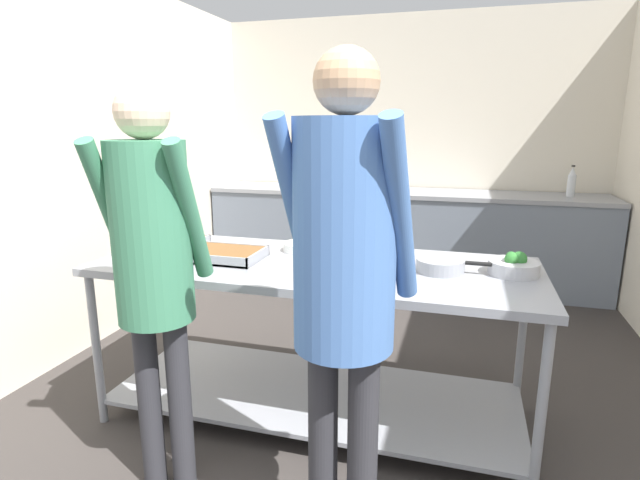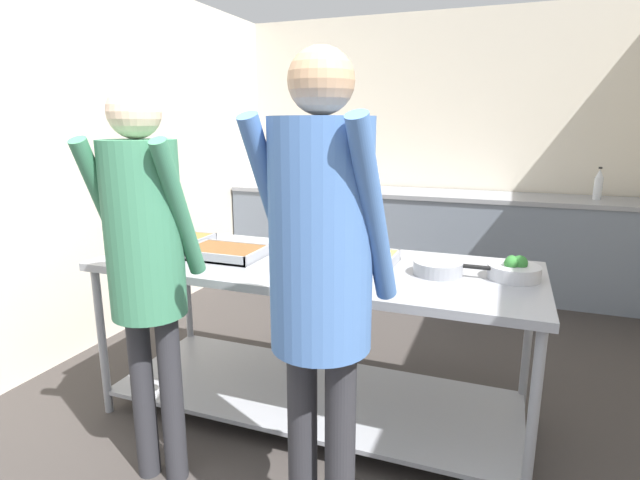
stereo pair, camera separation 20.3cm
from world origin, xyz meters
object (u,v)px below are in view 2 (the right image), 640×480
(guest_serving_right, at_px, (321,262))
(serving_tray_greens, at_px, (225,253))
(sauce_pan, at_px, (438,267))
(water_bottle, at_px, (598,185))
(serving_tray_vegetables, at_px, (176,241))
(broccoli_bowl, at_px, (514,270))
(guest_serving_left, at_px, (145,246))
(serving_tray_roast, at_px, (358,258))
(plate_stack, at_px, (306,247))

(guest_serving_right, bearing_deg, serving_tray_greens, 137.55)
(sauce_pan, relative_size, guest_serving_right, 0.21)
(water_bottle, bearing_deg, serving_tray_vegetables, -135.68)
(serving_tray_vegetables, bearing_deg, broccoli_bowl, -0.17)
(guest_serving_left, bearing_deg, guest_serving_right, -8.41)
(serving_tray_vegetables, relative_size, water_bottle, 1.30)
(serving_tray_vegetables, distance_m, serving_tray_roast, 1.13)
(serving_tray_roast, distance_m, sauce_pan, 0.42)
(broccoli_bowl, xyz_separation_m, water_bottle, (0.68, 2.51, 0.15))
(guest_serving_right, bearing_deg, guest_serving_left, 171.59)
(serving_tray_greens, xyz_separation_m, sauce_pan, (1.13, 0.09, 0.01))
(serving_tray_greens, relative_size, broccoli_bowl, 1.70)
(plate_stack, height_order, serving_tray_roast, serving_tray_roast)
(plate_stack, distance_m, water_bottle, 2.97)
(serving_tray_roast, xyz_separation_m, broccoli_bowl, (0.76, 0.00, 0.02))
(broccoli_bowl, distance_m, guest_serving_left, 1.65)
(serving_tray_roast, bearing_deg, serving_tray_vegetables, 179.68)
(serving_tray_greens, bearing_deg, guest_serving_left, -88.03)
(guest_serving_right, distance_m, water_bottle, 3.66)
(plate_stack, xyz_separation_m, serving_tray_roast, (0.35, -0.15, 0.00))
(plate_stack, bearing_deg, water_bottle, 52.93)
(serving_tray_vegetables, bearing_deg, water_bottle, 44.32)
(serving_tray_greens, height_order, plate_stack, serving_tray_greens)
(water_bottle, bearing_deg, broccoli_bowl, -105.11)
(guest_serving_left, bearing_deg, sauce_pan, 33.74)
(water_bottle, bearing_deg, sauce_pan, -111.65)
(water_bottle, bearing_deg, guest_serving_right, -110.76)
(sauce_pan, bearing_deg, guest_serving_left, -146.26)
(guest_serving_left, xyz_separation_m, guest_serving_right, (0.82, -0.12, 0.05))
(sauce_pan, distance_m, guest_serving_right, 0.93)
(guest_serving_left, relative_size, water_bottle, 6.10)
(serving_tray_greens, height_order, guest_serving_left, guest_serving_left)
(water_bottle, bearing_deg, plate_stack, -127.07)
(plate_stack, height_order, water_bottle, water_bottle)
(serving_tray_vegetables, xyz_separation_m, serving_tray_greens, (0.42, -0.14, 0.00))
(serving_tray_greens, bearing_deg, plate_stack, 38.64)
(serving_tray_greens, height_order, water_bottle, water_bottle)
(broccoli_bowl, bearing_deg, sauce_pan, -171.22)
(plate_stack, bearing_deg, serving_tray_greens, -141.36)
(serving_tray_greens, height_order, serving_tray_roast, same)
(serving_tray_greens, distance_m, sauce_pan, 1.13)
(sauce_pan, height_order, guest_serving_right, guest_serving_right)
(serving_tray_roast, height_order, sauce_pan, sauce_pan)
(serving_tray_vegetables, bearing_deg, guest_serving_left, -60.72)
(broccoli_bowl, height_order, guest_serving_left, guest_serving_left)
(serving_tray_roast, xyz_separation_m, sauce_pan, (0.42, -0.05, 0.01))
(serving_tray_vegetables, height_order, guest_serving_left, guest_serving_left)
(serving_tray_vegetables, bearing_deg, serving_tray_roast, -0.32)
(serving_tray_greens, bearing_deg, sauce_pan, 4.31)
(guest_serving_right, bearing_deg, broccoli_bowl, 55.79)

